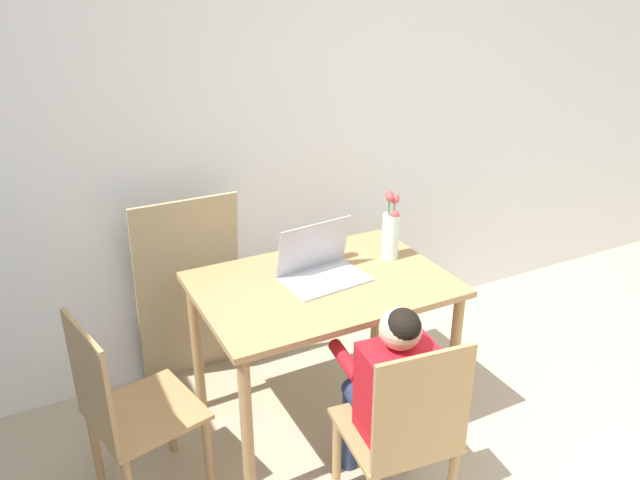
# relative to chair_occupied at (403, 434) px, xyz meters

# --- Properties ---
(wall_back) EXTENTS (6.40, 0.05, 2.50)m
(wall_back) POSITION_rel_chair_occupied_xyz_m (0.28, 1.45, 0.80)
(wall_back) COLOR white
(wall_back) RESTS_ON ground_plane
(dining_table) EXTENTS (1.12, 0.78, 0.76)m
(dining_table) POSITION_rel_chair_occupied_xyz_m (0.03, 0.71, 0.21)
(dining_table) COLOR tan
(dining_table) RESTS_ON ground_plane
(chair_occupied) EXTENTS (0.44, 0.44, 0.89)m
(chair_occupied) POSITION_rel_chair_occupied_xyz_m (0.00, 0.00, 0.00)
(chair_occupied) COLOR tan
(chair_occupied) RESTS_ON ground_plane
(chair_spare) EXTENTS (0.48, 0.48, 0.89)m
(chair_spare) POSITION_rel_chair_occupied_xyz_m (-0.90, 0.60, 0.00)
(chair_spare) COLOR tan
(chair_spare) RESTS_ON ground_plane
(person_seated) EXTENTS (0.33, 0.45, 0.96)m
(person_seated) POSITION_rel_chair_occupied_xyz_m (0.01, 0.13, 0.14)
(person_seated) COLOR red
(person_seated) RESTS_ON ground_plane
(laptop) EXTENTS (0.39, 0.29, 0.25)m
(laptop) POSITION_rel_chair_occupied_xyz_m (0.04, 0.76, 0.36)
(laptop) COLOR #B2B2B7
(laptop) RESTS_ON dining_table
(flower_vase) EXTENTS (0.08, 0.08, 0.34)m
(flower_vase) POSITION_rel_chair_occupied_xyz_m (0.43, 0.79, 0.44)
(flower_vase) COLOR silver
(flower_vase) RESTS_ON dining_table
(water_bottle) EXTENTS (0.06, 0.06, 0.20)m
(water_bottle) POSITION_rel_chair_occupied_xyz_m (0.18, 0.89, 0.40)
(water_bottle) COLOR silver
(water_bottle) RESTS_ON dining_table
(cardboard_panel) EXTENTS (0.53, 0.16, 1.05)m
(cardboard_panel) POSITION_rel_chair_occupied_xyz_m (-0.44, 1.31, 0.07)
(cardboard_panel) COLOR tan
(cardboard_panel) RESTS_ON ground_plane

